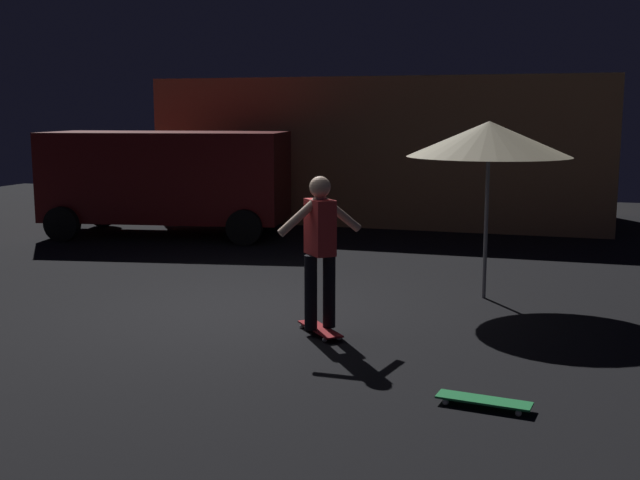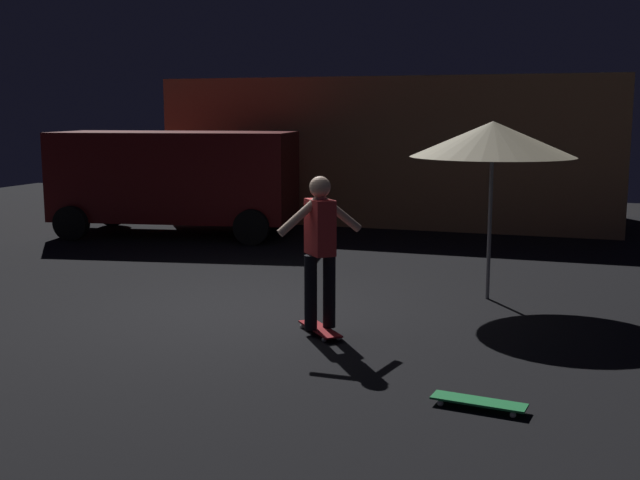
{
  "view_description": "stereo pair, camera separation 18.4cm",
  "coord_description": "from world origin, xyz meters",
  "px_view_note": "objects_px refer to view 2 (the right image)",
  "views": [
    {
      "loc": [
        3.74,
        -8.73,
        2.42
      ],
      "look_at": [
        1.2,
        -0.67,
        1.05
      ],
      "focal_mm": 44.62,
      "sensor_mm": 36.0,
      "label": 1
    },
    {
      "loc": [
        3.92,
        -8.68,
        2.42
      ],
      "look_at": [
        1.2,
        -0.67,
        1.05
      ],
      "focal_mm": 44.62,
      "sensor_mm": 36.0,
      "label": 2
    }
  ],
  "objects_px": {
    "skateboard_ridden": "(320,329)",
    "parked_van": "(175,176)",
    "skater": "(320,241)",
    "patio_umbrella": "(493,139)",
    "skateboard_spare": "(479,402)"
  },
  "relations": [
    {
      "from": "skateboard_ridden",
      "to": "parked_van",
      "type": "bearing_deg",
      "value": 130.44
    },
    {
      "from": "skater",
      "to": "patio_umbrella",
      "type": "bearing_deg",
      "value": 56.31
    },
    {
      "from": "patio_umbrella",
      "to": "skateboard_ridden",
      "type": "height_order",
      "value": "patio_umbrella"
    },
    {
      "from": "patio_umbrella",
      "to": "skateboard_ridden",
      "type": "relative_size",
      "value": 3.23
    },
    {
      "from": "parked_van",
      "to": "skateboard_ridden",
      "type": "distance_m",
      "value": 7.79
    },
    {
      "from": "skateboard_spare",
      "to": "patio_umbrella",
      "type": "bearing_deg",
      "value": 95.98
    },
    {
      "from": "parked_van",
      "to": "patio_umbrella",
      "type": "height_order",
      "value": "patio_umbrella"
    },
    {
      "from": "skateboard_ridden",
      "to": "skater",
      "type": "distance_m",
      "value": 0.98
    },
    {
      "from": "parked_van",
      "to": "skateboard_ridden",
      "type": "bearing_deg",
      "value": -49.56
    },
    {
      "from": "skateboard_ridden",
      "to": "skater",
      "type": "height_order",
      "value": "skater"
    },
    {
      "from": "skateboard_spare",
      "to": "skater",
      "type": "xyz_separation_m",
      "value": [
        -1.95,
        1.68,
        0.98
      ]
    },
    {
      "from": "parked_van",
      "to": "skater",
      "type": "bearing_deg",
      "value": -49.56
    },
    {
      "from": "skateboard_ridden",
      "to": "skater",
      "type": "bearing_deg",
      "value": 26.57
    },
    {
      "from": "parked_van",
      "to": "skateboard_spare",
      "type": "height_order",
      "value": "parked_van"
    },
    {
      "from": "patio_umbrella",
      "to": "skateboard_spare",
      "type": "bearing_deg",
      "value": -84.02
    }
  ]
}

